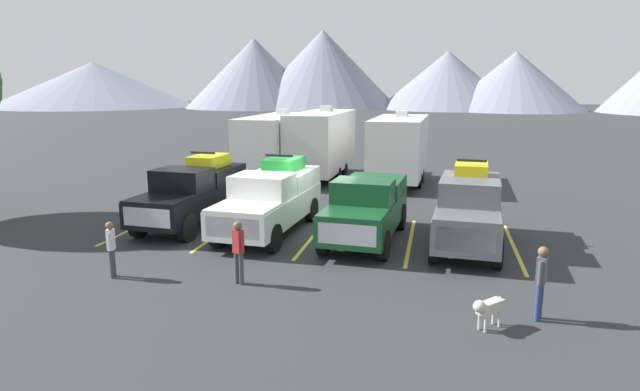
{
  "coord_description": "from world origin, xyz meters",
  "views": [
    {
      "loc": [
        4.04,
        -18.37,
        5.19
      ],
      "look_at": [
        0.0,
        0.2,
        1.2
      ],
      "focal_mm": 30.54,
      "sensor_mm": 36.0,
      "label": 1
    }
  ],
  "objects": [
    {
      "name": "lot_stripe_c",
      "position": [
        0.0,
        -0.8,
        0.0
      ],
      "size": [
        0.12,
        5.5,
        0.01
      ],
      "primitive_type": "cube",
      "color": "gold",
      "rests_on": "ground"
    },
    {
      "name": "person_b",
      "position": [
        -4.4,
        -5.92,
        0.89
      ],
      "size": [
        0.24,
        0.33,
        1.55
      ],
      "color": "#3F3F42",
      "rests_on": "ground"
    },
    {
      "name": "person_a",
      "position": [
        -0.88,
        -5.66,
        0.97
      ],
      "size": [
        0.35,
        0.29,
        1.69
      ],
      "color": "#3F3F42",
      "rests_on": "ground"
    },
    {
      "name": "lot_stripe_b",
      "position": [
        -3.28,
        -0.8,
        0.0
      ],
      "size": [
        0.12,
        5.5,
        0.01
      ],
      "primitive_type": "cube",
      "color": "gold",
      "rests_on": "ground"
    },
    {
      "name": "dog",
      "position": [
        5.21,
        -7.09,
        0.5
      ],
      "size": [
        0.7,
        0.75,
        0.72
      ],
      "color": "beige",
      "rests_on": "ground"
    },
    {
      "name": "mountain_ridge",
      "position": [
        -4.73,
        88.07,
        6.12
      ],
      "size": [
        170.57,
        41.45,
        15.59
      ],
      "color": "gray",
      "rests_on": "ground"
    },
    {
      "name": "lot_stripe_e",
      "position": [
        6.57,
        -0.8,
        0.0
      ],
      "size": [
        0.12,
        5.5,
        0.01
      ],
      "primitive_type": "cube",
      "color": "gold",
      "rests_on": "ground"
    },
    {
      "name": "pickup_truck_d",
      "position": [
        5.09,
        -0.88,
        1.24
      ],
      "size": [
        2.34,
        5.43,
        2.7
      ],
      "color": "#595B60",
      "rests_on": "ground"
    },
    {
      "name": "pickup_truck_b",
      "position": [
        -1.58,
        -0.55,
        1.2
      ],
      "size": [
        2.49,
        6.02,
        2.62
      ],
      "color": "white",
      "rests_on": "ground"
    },
    {
      "name": "camper_trailer_c",
      "position": [
        2.11,
        9.34,
        1.96
      ],
      "size": [
        2.72,
        7.44,
        3.71
      ],
      "color": "white",
      "rests_on": "ground"
    },
    {
      "name": "pickup_truck_c",
      "position": [
        1.82,
        -0.91,
        1.11
      ],
      "size": [
        2.44,
        5.5,
        2.13
      ],
      "color": "#144723",
      "rests_on": "ground"
    },
    {
      "name": "camper_trailer_a",
      "position": [
        -4.54,
        9.97,
        1.95
      ],
      "size": [
        2.6,
        8.71,
        3.7
      ],
      "color": "white",
      "rests_on": "ground"
    },
    {
      "name": "pickup_truck_a",
      "position": [
        -4.69,
        -0.17,
        1.21
      ],
      "size": [
        2.44,
        5.73,
        2.6
      ],
      "color": "black",
      "rests_on": "ground"
    },
    {
      "name": "camper_trailer_b",
      "position": [
        -2.1,
        10.29,
        2.05
      ],
      "size": [
        2.66,
        8.07,
        3.89
      ],
      "color": "white",
      "rests_on": "ground"
    },
    {
      "name": "lot_stripe_d",
      "position": [
        3.28,
        -0.8,
        0.0
      ],
      "size": [
        0.12,
        5.5,
        0.01
      ],
      "primitive_type": "cube",
      "color": "gold",
      "rests_on": "ground"
    },
    {
      "name": "ground_plane",
      "position": [
        0.0,
        0.0,
        0.0
      ],
      "size": [
        240.0,
        240.0,
        0.0
      ],
      "primitive_type": "plane",
      "color": "#2D3033"
    },
    {
      "name": "lot_stripe_a",
      "position": [
        -6.57,
        -0.8,
        0.0
      ],
      "size": [
        0.12,
        5.5,
        0.01
      ],
      "primitive_type": "cube",
      "color": "gold",
      "rests_on": "ground"
    },
    {
      "name": "person_c",
      "position": [
        6.38,
        -6.33,
        0.97
      ],
      "size": [
        0.27,
        0.35,
        1.69
      ],
      "color": "navy",
      "rests_on": "ground"
    }
  ]
}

